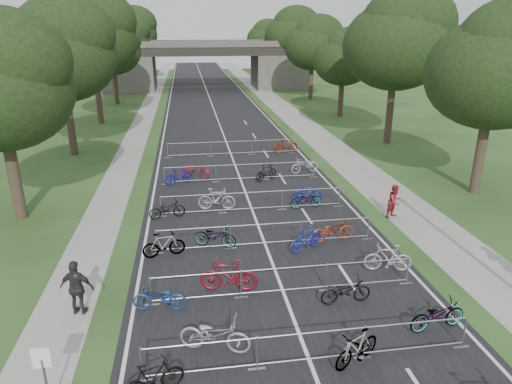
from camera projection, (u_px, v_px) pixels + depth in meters
road at (212, 104)px, 55.97m from camera, size 11.00×140.00×0.01m
sidewalk_right at (276, 103)px, 57.10m from camera, size 3.00×140.00×0.01m
sidewalk_left at (150, 106)px, 54.91m from camera, size 2.00×140.00×0.01m
lane_markings at (212, 104)px, 55.97m from camera, size 0.12×140.00×0.00m
overpass_bridge at (205, 65)px, 68.70m from camera, size 31.00×8.00×7.05m
park_sign at (43, 368)px, 10.90m from camera, size 0.45×0.06×1.83m
tree_right_0 at (498, 68)px, 23.79m from camera, size 7.17×7.17×10.93m
tree_left_1 at (62, 52)px, 31.35m from camera, size 7.56×7.56×11.53m
tree_right_1 at (399, 41)px, 34.61m from camera, size 8.18×8.18×12.47m
tree_left_2 at (92, 36)px, 42.23m from camera, size 8.40×8.40×12.81m
tree_right_2 at (345, 58)px, 46.43m from camera, size 6.16×6.16×9.39m
tree_left_3 at (113, 49)px, 53.94m from camera, size 6.72×6.72×10.25m
tree_right_3 at (314, 44)px, 57.25m from camera, size 7.17×7.17×10.93m
tree_left_4 at (124, 39)px, 64.81m from camera, size 7.56×7.56×11.53m
tree_right_4 at (292, 34)px, 68.07m from camera, size 8.18×8.18×12.47m
tree_left_5 at (132, 32)px, 75.69m from camera, size 8.40×8.40×12.81m
tree_right_5 at (277, 45)px, 79.89m from camera, size 6.16×6.16×9.39m
tree_left_6 at (139, 40)px, 87.39m from camera, size 6.72×6.72×10.25m
tree_right_6 at (265, 38)px, 90.70m from camera, size 7.17×7.17×10.93m
barrier_row_1 at (311, 348)px, 12.66m from camera, size 9.70×0.08×1.10m
barrier_row_2 at (284, 281)px, 16.01m from camera, size 9.70×0.08×1.10m
barrier_row_3 at (266, 235)px, 19.54m from camera, size 9.70×0.08×1.10m
barrier_row_4 at (253, 202)px, 23.26m from camera, size 9.70×0.08×1.10m
barrier_row_5 at (241, 172)px, 27.90m from camera, size 9.70×0.08×1.10m
barrier_row_6 at (231, 148)px, 33.48m from camera, size 9.70×0.08×1.10m
bike_4 at (152, 379)px, 11.60m from camera, size 1.75×1.04×1.02m
bike_5 at (215, 335)px, 13.19m from camera, size 2.25×1.37×1.12m
bike_6 at (357, 348)px, 12.71m from camera, size 1.72×1.23×1.02m
bike_7 at (437, 315)px, 14.16m from camera, size 2.00×0.94×1.01m
bike_8 at (160, 298)px, 15.11m from camera, size 1.86×0.87×0.94m
bike_9 at (229, 275)px, 16.20m from camera, size 2.15×0.96×1.25m
bike_10 at (346, 291)px, 15.52m from camera, size 1.81×0.71×0.94m
bike_11 at (388, 258)px, 17.56m from camera, size 1.92×0.89×1.11m
bike_12 at (164, 245)px, 18.68m from camera, size 1.82×0.81×1.06m
bike_13 at (215, 236)px, 19.54m from camera, size 1.97×1.30×0.98m
bike_14 at (307, 239)px, 19.19m from camera, size 1.79×1.32×1.07m
bike_15 at (332, 230)px, 20.01m from camera, size 2.09×0.99×1.06m
bike_16 at (167, 209)px, 22.47m from camera, size 1.88×0.98×0.94m
bike_17 at (217, 199)px, 23.48m from camera, size 2.00×0.78×1.17m
bike_18 at (306, 200)px, 23.76m from camera, size 1.76×0.81×0.89m
bike_19 at (307, 193)px, 24.58m from camera, size 1.69×0.61×0.99m
bike_20 at (179, 176)px, 27.34m from camera, size 1.83×1.13×1.07m
bike_21 at (195, 170)px, 28.46m from camera, size 2.14×1.70×1.09m
bike_22 at (266, 172)px, 28.04m from camera, size 1.68×1.32×1.02m
bike_23 at (305, 165)px, 29.49m from camera, size 2.05×1.17×1.02m
bike_27 at (286, 145)px, 34.13m from camera, size 2.03×0.91×1.18m
pedestrian_b at (395, 201)px, 22.47m from camera, size 1.01×0.93×1.68m
pedestrian_c at (77, 288)px, 14.79m from camera, size 1.20×0.71×1.91m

